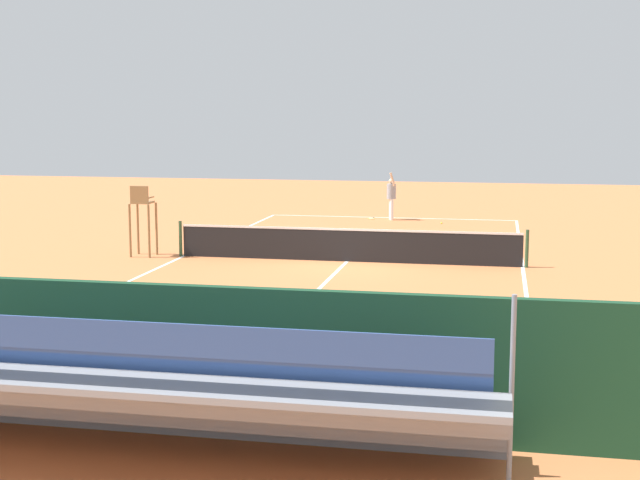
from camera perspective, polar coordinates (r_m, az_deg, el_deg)
name	(u,v)px	position (r m, az deg, el deg)	size (l,w,h in m)	color
ground_plane	(347,261)	(26.15, 1.73, -1.37)	(60.00, 60.00, 0.00)	#D17542
court_line_markings	(347,261)	(26.18, 1.74, -1.35)	(10.10, 22.20, 0.01)	white
tennis_net	(347,244)	(26.07, 1.73, -0.29)	(10.30, 0.10, 1.07)	black
backdrop_wall	(178,356)	(12.66, -9.03, -7.26)	(18.00, 0.16, 2.00)	#194228
bleacher_stand	(139,392)	(11.53, -11.42, -9.41)	(9.06, 2.40, 2.48)	gray
umpire_chair	(142,213)	(27.44, -11.23, 1.70)	(0.67, 0.67, 2.14)	olive
courtside_bench	(420,385)	(12.77, 6.38, -9.14)	(1.80, 0.40, 0.93)	#234C2D
equipment_bag	(308,407)	(12.99, -0.77, -10.54)	(0.90, 0.36, 0.36)	#B22D2D
tennis_player	(391,195)	(36.12, 4.55, 2.89)	(0.44, 0.56, 1.93)	white
tennis_racket	(372,218)	(36.53, 3.29, 1.38)	(0.33, 0.58, 0.03)	black
tennis_ball_near	(441,223)	(35.12, 7.72, 1.07)	(0.07, 0.07, 0.07)	#CCDB33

